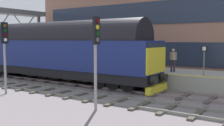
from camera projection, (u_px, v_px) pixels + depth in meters
ground_plane at (110, 88)px, 18.49m from camera, size 140.00×140.00×0.00m
track_main at (110, 87)px, 18.48m from camera, size 2.50×60.00×0.15m
track_adjacent_west at (79, 95)px, 15.82m from camera, size 2.50×60.00×0.15m
station_platform at (135, 75)px, 21.41m from camera, size 4.00×44.00×1.01m
diesel_locomotive at (53, 50)px, 21.30m from camera, size 2.74×18.16×4.68m
signal_post_near at (96, 50)px, 12.29m from camera, size 0.44×0.22×4.34m
signal_post_mid at (5, 47)px, 16.12m from camera, size 0.44×0.22×4.32m
platform_number_sign at (204, 56)px, 16.87m from camera, size 0.10×0.44×1.89m
waiting_passenger at (173, 58)px, 19.02m from camera, size 0.37×0.51×1.64m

